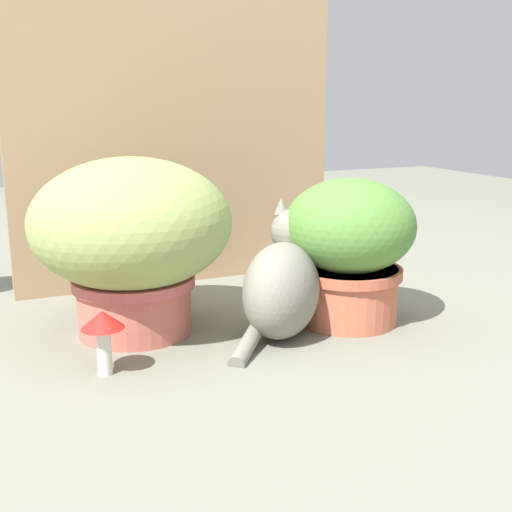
% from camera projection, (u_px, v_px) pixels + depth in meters
% --- Properties ---
extents(ground_plane, '(6.00, 6.00, 0.00)m').
position_uv_depth(ground_plane, '(194.00, 342.00, 1.49)').
color(ground_plane, slate).
extents(cardboard_backdrop, '(0.96, 0.03, 0.89)m').
position_uv_depth(cardboard_backdrop, '(177.00, 132.00, 1.88)').
color(cardboard_backdrop, tan).
rests_on(cardboard_backdrop, ground).
extents(grass_planter, '(0.46, 0.46, 0.41)m').
position_uv_depth(grass_planter, '(132.00, 235.00, 1.49)').
color(grass_planter, '#C46353').
rests_on(grass_planter, ground).
extents(leafy_planter, '(0.31, 0.31, 0.35)m').
position_uv_depth(leafy_planter, '(349.00, 246.00, 1.58)').
color(leafy_planter, '#C36347').
rests_on(leafy_planter, ground).
extents(cat, '(0.33, 0.32, 0.32)m').
position_uv_depth(cat, '(283.00, 283.00, 1.51)').
color(cat, gray).
rests_on(cat, ground).
extents(mushroom_ornament_red, '(0.09, 0.09, 0.13)m').
position_uv_depth(mushroom_ornament_red, '(103.00, 327.00, 1.29)').
color(mushroom_ornament_red, silver).
rests_on(mushroom_ornament_red, ground).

